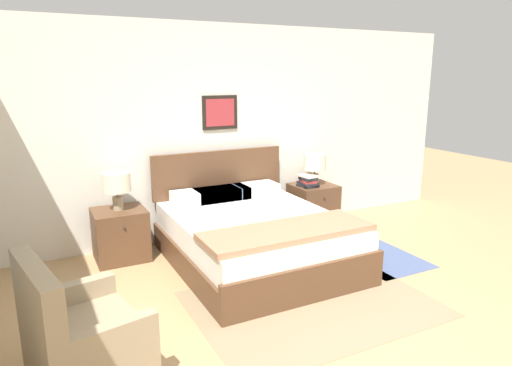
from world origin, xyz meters
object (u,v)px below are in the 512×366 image
object	(u,v)px
table_lamp_near_window	(117,184)
nightstand_by_door	(313,205)
armchair	(81,344)
nightstand_near_window	(120,235)
table_lamp_by_door	(315,163)
bed	(254,236)

from	to	relation	value
table_lamp_near_window	nightstand_by_door	bearing A→B (deg)	-0.18
nightstand_by_door	table_lamp_near_window	bearing A→B (deg)	179.82
armchair	table_lamp_near_window	xyz separation A→B (m)	(0.65, 2.09, 0.54)
nightstand_near_window	table_lamp_near_window	distance (m)	0.57
armchair	table_lamp_near_window	size ratio (longest dim) A/B	2.21
nightstand_by_door	table_lamp_near_window	xyz separation A→B (m)	(-2.54, 0.01, 0.57)
nightstand_by_door	nightstand_near_window	bearing A→B (deg)	180.00
table_lamp_near_window	table_lamp_by_door	world-z (taller)	same
bed	table_lamp_by_door	distance (m)	1.60
bed	table_lamp_near_window	world-z (taller)	bed
armchair	nightstand_near_window	bearing A→B (deg)	151.32
armchair	table_lamp_by_door	size ratio (longest dim) A/B	2.21
nightstand_near_window	table_lamp_by_door	bearing A→B (deg)	0.18
bed	table_lamp_near_window	bearing A→B (deg)	148.97
nightstand_near_window	nightstand_by_door	xyz separation A→B (m)	(2.54, 0.00, 0.00)
nightstand_by_door	table_lamp_by_door	distance (m)	0.57
armchair	nightstand_by_door	xyz separation A→B (m)	(3.19, 2.08, -0.03)
table_lamp_near_window	bed	bearing A→B (deg)	-31.03
armchair	table_lamp_by_door	world-z (taller)	table_lamp_by_door
nightstand_near_window	table_lamp_near_window	bearing A→B (deg)	81.40
nightstand_by_door	table_lamp_by_door	world-z (taller)	table_lamp_by_door
armchair	table_lamp_by_door	distance (m)	3.86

